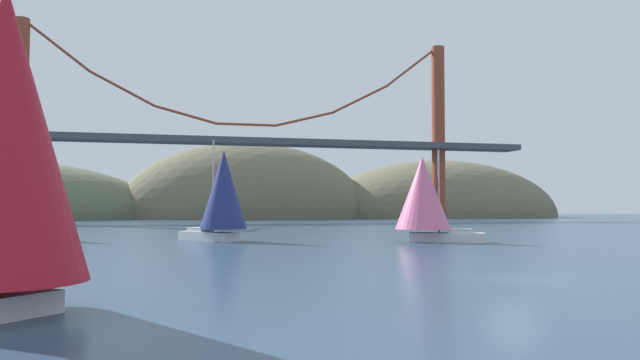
# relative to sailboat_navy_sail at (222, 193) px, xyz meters

# --- Properties ---
(ground_plane) EXTENTS (360.00, 360.00, 0.00)m
(ground_plane) POSITION_rel_sailboat_navy_sail_xyz_m (10.12, -31.33, -4.35)
(ground_plane) COLOR #2D4760
(headland_center) EXTENTS (66.80, 44.00, 39.69)m
(headland_center) POSITION_rel_sailboat_navy_sail_xyz_m (15.12, 103.67, -4.35)
(headland_center) COLOR #6B664C
(headland_center) RESTS_ON ground_plane
(headland_right) EXTENTS (70.78, 44.00, 32.11)m
(headland_right) POSITION_rel_sailboat_navy_sail_xyz_m (70.12, 103.67, -4.35)
(headland_right) COLOR #6B664C
(headland_right) RESTS_ON ground_plane
(suspension_bridge) EXTENTS (118.20, 6.00, 37.58)m
(suspension_bridge) POSITION_rel_sailboat_navy_sail_xyz_m (10.12, 63.67, 12.81)
(suspension_bridge) COLOR brown
(suspension_bridge) RESTS_ON ground_plane
(sailboat_navy_sail) EXTENTS (6.95, 7.73, 9.32)m
(sailboat_navy_sail) POSITION_rel_sailboat_navy_sail_xyz_m (0.00, 0.00, 0.00)
(sailboat_navy_sail) COLOR white
(sailboat_navy_sail) RESTS_ON ground_plane
(sailboat_white_mainsail) EXTENTS (7.31, 6.59, 8.54)m
(sailboat_white_mainsail) POSITION_rel_sailboat_navy_sail_xyz_m (-16.60, 6.22, -0.30)
(sailboat_white_mainsail) COLOR #191E4C
(sailboat_white_mainsail) RESTS_ON ground_plane
(sailboat_pink_spinnaker) EXTENTS (8.53, 6.57, 8.23)m
(sailboat_pink_spinnaker) POSITION_rel_sailboat_navy_sail_xyz_m (17.52, -5.06, -0.20)
(sailboat_pink_spinnaker) COLOR white
(sailboat_pink_spinnaker) RESTS_ON ground_plane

